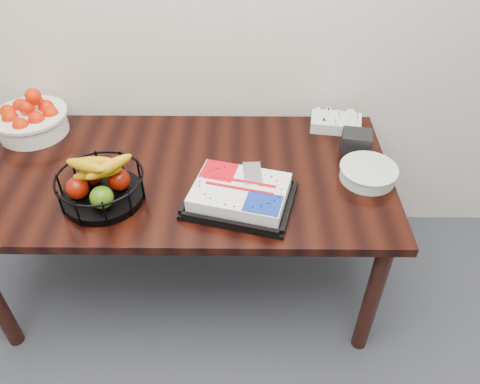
{
  "coord_description": "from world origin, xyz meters",
  "views": [
    {
      "loc": [
        0.27,
        0.41,
        2.01
      ],
      "look_at": [
        0.25,
        1.77,
        0.83
      ],
      "focal_mm": 35.0,
      "sensor_mm": 36.0,
      "label": 1
    }
  ],
  "objects_px": {
    "cake_tray": "(240,195)",
    "plate_stack": "(368,173)",
    "napkin_box": "(356,142)",
    "table": "(184,186)",
    "tangerine_bowl": "(29,115)",
    "fruit_basket": "(101,185)"
  },
  "relations": [
    {
      "from": "table",
      "to": "fruit_basket",
      "type": "bearing_deg",
      "value": -148.12
    },
    {
      "from": "fruit_basket",
      "to": "table",
      "type": "bearing_deg",
      "value": 31.88
    },
    {
      "from": "table",
      "to": "plate_stack",
      "type": "height_order",
      "value": "plate_stack"
    },
    {
      "from": "plate_stack",
      "to": "napkin_box",
      "type": "bearing_deg",
      "value": 94.44
    },
    {
      "from": "table",
      "to": "cake_tray",
      "type": "xyz_separation_m",
      "value": [
        0.25,
        -0.2,
        0.13
      ]
    },
    {
      "from": "tangerine_bowl",
      "to": "cake_tray",
      "type": "bearing_deg",
      "value": -26.34
    },
    {
      "from": "napkin_box",
      "to": "cake_tray",
      "type": "bearing_deg",
      "value": -145.37
    },
    {
      "from": "tangerine_bowl",
      "to": "napkin_box",
      "type": "distance_m",
      "value": 1.53
    },
    {
      "from": "fruit_basket",
      "to": "napkin_box",
      "type": "distance_m",
      "value": 1.13
    },
    {
      "from": "cake_tray",
      "to": "tangerine_bowl",
      "type": "height_order",
      "value": "tangerine_bowl"
    },
    {
      "from": "tangerine_bowl",
      "to": "napkin_box",
      "type": "xyz_separation_m",
      "value": [
        1.52,
        -0.13,
        -0.05
      ]
    },
    {
      "from": "table",
      "to": "cake_tray",
      "type": "height_order",
      "value": "cake_tray"
    },
    {
      "from": "table",
      "to": "cake_tray",
      "type": "distance_m",
      "value": 0.34
    },
    {
      "from": "table",
      "to": "tangerine_bowl",
      "type": "relative_size",
      "value": 5.22
    },
    {
      "from": "cake_tray",
      "to": "fruit_basket",
      "type": "height_order",
      "value": "fruit_basket"
    },
    {
      "from": "plate_stack",
      "to": "cake_tray",
      "type": "bearing_deg",
      "value": -163.97
    },
    {
      "from": "fruit_basket",
      "to": "plate_stack",
      "type": "relative_size",
      "value": 1.42
    },
    {
      "from": "tangerine_bowl",
      "to": "fruit_basket",
      "type": "bearing_deg",
      "value": -47.16
    },
    {
      "from": "table",
      "to": "plate_stack",
      "type": "xyz_separation_m",
      "value": [
        0.79,
        -0.04,
        0.12
      ]
    },
    {
      "from": "cake_tray",
      "to": "plate_stack",
      "type": "height_order",
      "value": "cake_tray"
    },
    {
      "from": "table",
      "to": "napkin_box",
      "type": "xyz_separation_m",
      "value": [
        0.77,
        0.16,
        0.13
      ]
    },
    {
      "from": "tangerine_bowl",
      "to": "fruit_basket",
      "type": "height_order",
      "value": "tangerine_bowl"
    }
  ]
}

